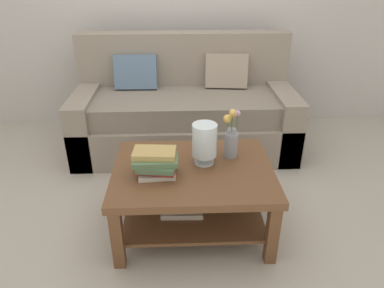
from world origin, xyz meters
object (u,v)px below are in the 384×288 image
Objects in this scene: couch at (185,111)px; glass_hurricane_vase at (204,141)px; coffee_table at (192,186)px; book_stack_main at (156,163)px; flower_pitcher at (231,138)px.

couch reaches higher than glass_hurricane_vase.
glass_hurricane_vase is (0.08, 0.07, 0.30)m from coffee_table.
couch is 1.33m from book_stack_main.
coffee_table is at bearing -89.03° from couch.
flower_pitcher is at bearing 23.29° from book_stack_main.
glass_hurricane_vase is (0.31, 0.13, 0.08)m from book_stack_main.
couch is 1.15m from flower_pitcher.
flower_pitcher is (0.29, -1.09, 0.25)m from couch.
flower_pitcher is (0.27, 0.15, 0.27)m from coffee_table.
book_stack_main is 1.02× the size of glass_hurricane_vase.
book_stack_main is 0.35m from glass_hurricane_vase.
book_stack_main reaches higher than coffee_table.
flower_pitcher is at bearing -75.15° from couch.
glass_hurricane_vase is at bearing -84.94° from couch.
coffee_table is 3.73× the size of glass_hurricane_vase.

